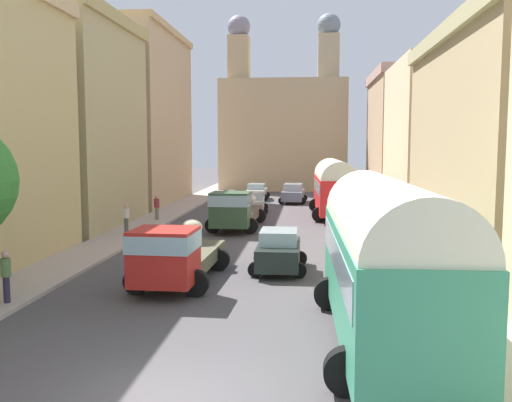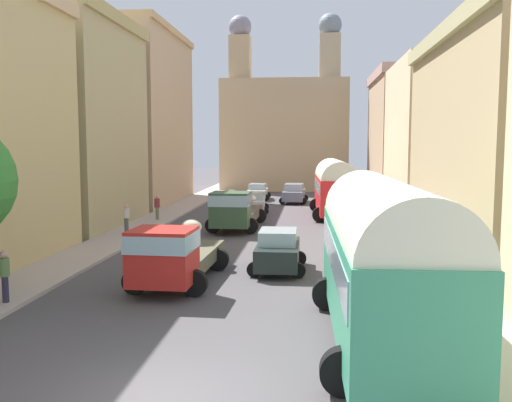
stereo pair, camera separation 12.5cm
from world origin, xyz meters
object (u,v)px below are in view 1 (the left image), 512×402
pedestrian_0 (126,218)px  pedestrian_3 (6,274)px  cargo_truck_0 (175,253)px  car_3 (293,193)px  parked_bus_0 (386,254)px  car_1 (257,192)px  pedestrian_1 (157,207)px  parked_bus_1 (334,186)px  cargo_truck_1 (235,209)px  car_2 (279,251)px  car_0 (253,203)px

pedestrian_0 → pedestrian_3: pedestrian_0 is taller
cargo_truck_0 → car_3: 29.03m
parked_bus_0 → pedestrian_3: parked_bus_0 is taller
car_1 → pedestrian_0: (-5.25, -20.88, 0.30)m
parked_bus_0 → pedestrian_1: parked_bus_0 is taller
parked_bus_1 → pedestrian_1: 12.22m
pedestrian_1 → cargo_truck_1: bearing=-28.1°
car_2 → pedestrian_3: 10.05m
cargo_truck_0 → car_3: bearing=83.3°
parked_bus_0 → car_2: size_ratio=2.65×
car_2 → pedestrian_0: bearing=139.2°
cargo_truck_0 → car_1: cargo_truck_0 is taller
parked_bus_0 → car_3: size_ratio=2.21×
pedestrian_0 → pedestrian_1: pedestrian_0 is taller
parked_bus_0 → cargo_truck_0: parked_bus_0 is taller
car_0 → pedestrian_3: (-5.32, -24.45, 0.28)m
cargo_truck_1 → car_2: (3.16, -10.53, -0.41)m
car_0 → car_3: size_ratio=0.96×
cargo_truck_1 → pedestrian_1: (-5.55, 2.96, -0.25)m
pedestrian_0 → car_1: bearing=75.9°
cargo_truck_1 → car_2: 11.01m
pedestrian_1 → car_3: bearing=55.9°
parked_bus_0 → car_1: bearing=100.4°
cargo_truck_0 → pedestrian_1: (-5.13, 16.24, -0.24)m
cargo_truck_0 → car_2: cargo_truck_0 is taller
parked_bus_1 → car_1: bearing=119.5°
pedestrian_1 → pedestrian_3: size_ratio=0.97×
parked_bus_1 → pedestrian_0: parked_bus_1 is taller
pedestrian_3 → car_1: bearing=82.3°
cargo_truck_0 → car_1: size_ratio=1.65×
parked_bus_0 → car_0: (-6.01, 26.71, -1.58)m
parked_bus_0 → car_2: 8.76m
car_2 → pedestrian_1: 16.07m
cargo_truck_1 → car_0: bearing=88.2°
parked_bus_1 → cargo_truck_1: (-6.08, -6.48, -0.95)m
car_3 → pedestrian_1: 15.21m
car_2 → pedestrian_0: size_ratio=2.02×
pedestrian_1 → pedestrian_0: bearing=-91.0°
car_2 → car_3: size_ratio=0.83×
car_2 → car_3: (-0.18, 26.09, -0.01)m
car_3 → cargo_truck_0: bearing=-96.7°
parked_bus_0 → car_3: bearing=95.5°
pedestrian_0 → cargo_truck_0: bearing=-63.2°
car_1 → pedestrian_1: pedestrian_1 is taller
car_2 → parked_bus_1: bearing=80.3°
pedestrian_0 → pedestrian_3: size_ratio=1.01×
car_0 → car_2: size_ratio=1.15×
car_1 → pedestrian_3: pedestrian_3 is taller
pedestrian_0 → pedestrian_1: bearing=89.0°
car_1 → car_2: size_ratio=1.10×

